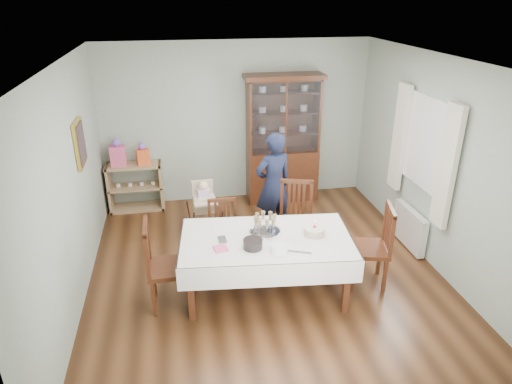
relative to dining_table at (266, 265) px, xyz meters
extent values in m
plane|color=#593319|center=(0.08, 0.41, -0.38)|extent=(5.00, 5.00, 0.00)
plane|color=#9EAA99|center=(0.08, 2.91, 0.97)|extent=(4.50, 0.00, 4.50)
plane|color=#9EAA99|center=(-2.17, 0.41, 0.97)|extent=(0.00, 5.00, 5.00)
plane|color=#9EAA99|center=(2.33, 0.41, 0.97)|extent=(0.00, 5.00, 5.00)
plane|color=white|center=(0.08, 0.41, 2.32)|extent=(5.00, 5.00, 0.00)
cube|color=#4B2212|center=(0.00, 0.00, 0.34)|extent=(2.00, 1.24, 0.06)
cube|color=silver|center=(0.00, 0.00, 0.37)|extent=(2.11, 1.35, 0.01)
cube|color=#4B2212|center=(0.83, 2.67, 0.07)|extent=(1.20, 0.45, 0.90)
cube|color=white|center=(0.83, 2.48, 1.12)|extent=(1.12, 0.01, 1.16)
cube|color=#4B2212|center=(0.83, 2.67, 1.76)|extent=(1.30, 0.48, 0.07)
cube|color=tan|center=(-1.67, 2.69, -0.36)|extent=(0.90, 0.38, 0.04)
cube|color=tan|center=(-1.67, 2.69, 0.02)|extent=(0.90, 0.38, 0.03)
cube|color=tan|center=(-1.67, 2.69, 0.40)|extent=(0.90, 0.38, 0.04)
cube|color=tan|center=(-2.09, 2.69, 0.02)|extent=(0.04, 0.38, 0.80)
cube|color=tan|center=(-1.25, 2.69, 0.02)|extent=(0.04, 0.38, 0.80)
cube|color=gold|center=(-2.14, 1.21, 1.27)|extent=(0.04, 0.48, 0.58)
cube|color=white|center=(2.30, 0.71, 1.17)|extent=(0.04, 1.02, 1.22)
cube|color=silver|center=(2.24, 0.09, 1.07)|extent=(0.07, 0.30, 1.55)
cube|color=silver|center=(2.24, 1.33, 1.07)|extent=(0.07, 0.30, 1.55)
cube|color=white|center=(2.24, 0.71, -0.08)|extent=(0.10, 0.80, 0.55)
cube|color=#4B2212|center=(-0.41, 0.71, 0.02)|extent=(0.40, 0.40, 0.05)
cube|color=#4B2212|center=(-0.41, 0.90, 0.27)|extent=(0.38, 0.04, 0.47)
cube|color=#4B2212|center=(0.57, 0.77, 0.10)|extent=(0.59, 0.59, 0.05)
cube|color=#4B2212|center=(0.63, 0.98, 0.38)|extent=(0.44, 0.17, 0.56)
cube|color=#4B2212|center=(-1.13, -0.02, 0.11)|extent=(0.49, 0.49, 0.05)
cube|color=#4B2212|center=(-1.35, -0.02, 0.41)|extent=(0.05, 0.46, 0.57)
cube|color=#4B2212|center=(1.28, -0.02, 0.10)|extent=(0.57, 0.57, 0.05)
cube|color=#4B2212|center=(1.49, -0.07, 0.39)|extent=(0.15, 0.45, 0.56)
imported|color=black|center=(0.40, 1.42, 0.42)|extent=(0.67, 0.54, 1.60)
cube|color=tan|center=(-0.62, 1.43, 0.21)|extent=(0.33, 0.29, 0.22)
cube|color=tan|center=(-0.62, 1.43, 0.39)|extent=(0.31, 0.08, 0.25)
cube|color=tan|center=(-0.62, 1.43, 0.28)|extent=(0.34, 0.17, 0.03)
cube|color=silver|center=(-0.62, 1.43, 0.36)|extent=(0.17, 0.14, 0.16)
sphere|color=beige|center=(-0.62, 1.43, 0.48)|extent=(0.14, 0.14, 0.14)
cylinder|color=silver|center=(0.01, 0.13, 0.38)|extent=(0.37, 0.37, 0.01)
torus|color=silver|center=(0.01, 0.13, 0.39)|extent=(0.37, 0.37, 0.01)
cylinder|color=white|center=(0.57, -0.05, 0.38)|extent=(0.29, 0.29, 0.02)
cylinder|color=brown|center=(0.57, -0.05, 0.44)|extent=(0.25, 0.25, 0.09)
cylinder|color=silver|center=(0.57, -0.05, 0.48)|extent=(0.25, 0.25, 0.01)
cylinder|color=#F24C4C|center=(0.57, -0.05, 0.53)|extent=(0.01, 0.01, 0.07)
sphere|color=yellow|center=(0.57, -0.05, 0.57)|extent=(0.02, 0.02, 0.02)
cylinder|color=black|center=(-0.19, -0.19, 0.43)|extent=(0.27, 0.27, 0.10)
cylinder|color=white|center=(0.08, -0.32, 0.42)|extent=(0.23, 0.23, 0.09)
cube|color=#E3537D|center=(-0.55, -0.16, 0.39)|extent=(0.17, 0.17, 0.02)
cube|color=silver|center=(0.28, -0.38, 0.38)|extent=(0.30, 0.14, 0.01)
cube|color=#E3537D|center=(-1.89, 2.67, 0.58)|extent=(0.25, 0.16, 0.33)
sphere|color=#E533B2|center=(-1.89, 2.67, 0.80)|extent=(0.13, 0.13, 0.13)
cube|color=#E45724|center=(-1.50, 2.67, 0.54)|extent=(0.22, 0.18, 0.26)
sphere|color=#E533B2|center=(-1.50, 2.67, 0.72)|extent=(0.12, 0.12, 0.12)
camera|label=1|loc=(-0.96, -4.54, 3.02)|focal=32.00mm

